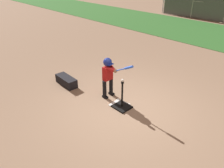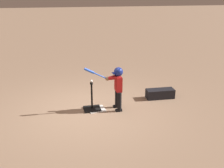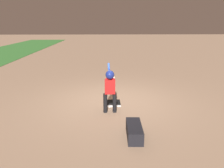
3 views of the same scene
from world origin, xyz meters
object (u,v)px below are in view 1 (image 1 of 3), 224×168
(equipment_bag, at_px, (66,81))
(baseball, at_px, (123,80))
(batter_child, at_px, (109,73))
(bleachers_far_left, at_px, (187,6))
(batting_tee, at_px, (122,104))

(equipment_bag, bearing_deg, baseball, 11.84)
(equipment_bag, bearing_deg, batter_child, 20.90)
(baseball, bearing_deg, equipment_bag, -170.17)
(equipment_bag, bearing_deg, bleachers_far_left, 106.39)
(batter_child, xyz_separation_m, baseball, (0.67, -0.13, 0.06))
(baseball, bearing_deg, bleachers_far_left, 113.00)
(equipment_bag, bearing_deg, batting_tee, 11.84)
(batting_tee, relative_size, equipment_bag, 0.94)
(bleachers_far_left, distance_m, equipment_bag, 14.04)
(batting_tee, bearing_deg, bleachers_far_left, 113.00)
(bleachers_far_left, bearing_deg, baseball, -67.00)
(bleachers_far_left, xyz_separation_m, equipment_bag, (3.49, -13.59, -0.46))
(batting_tee, distance_m, equipment_bag, 2.16)
(baseball, relative_size, equipment_bag, 0.09)
(batting_tee, relative_size, batter_child, 0.63)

